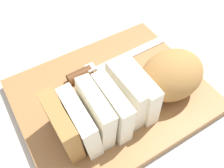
{
  "coord_description": "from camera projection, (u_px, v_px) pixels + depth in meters",
  "views": [
    {
      "loc": [
        0.16,
        0.25,
        0.44
      ],
      "look_at": [
        0.0,
        0.0,
        0.05
      ],
      "focal_mm": 39.01,
      "sensor_mm": 36.0,
      "label": 1
    }
  ],
  "objects": [
    {
      "name": "bread_knife",
      "position": [
        95.0,
        69.0,
        0.54
      ],
      "size": [
        0.28,
        0.03,
        0.02
      ],
      "rotation": [
        0.0,
        0.0,
        3.16
      ],
      "color": "silver",
      "rests_on": "cutting_board"
    },
    {
      "name": "cutting_board",
      "position": [
        112.0,
        96.0,
        0.52
      ],
      "size": [
        0.38,
        0.31,
        0.02
      ],
      "primitive_type": "cube",
      "rotation": [
        0.0,
        0.0,
        0.0
      ],
      "color": "#9E6B3D",
      "rests_on": "ground_plane"
    },
    {
      "name": "ground_plane",
      "position": [
        112.0,
        99.0,
        0.53
      ],
      "size": [
        3.0,
        3.0,
        0.0
      ],
      "primitive_type": "plane",
      "color": "beige"
    },
    {
      "name": "crumb_near_knife",
      "position": [
        130.0,
        79.0,
        0.53
      ],
      "size": [
        0.0,
        0.0,
        0.0
      ],
      "primitive_type": "sphere",
      "color": "tan",
      "rests_on": "cutting_board"
    },
    {
      "name": "bread_loaf",
      "position": [
        137.0,
        92.0,
        0.45
      ],
      "size": [
        0.31,
        0.12,
        0.1
      ],
      "rotation": [
        0.0,
        0.0,
        -0.01
      ],
      "color": "#A8753D",
      "rests_on": "cutting_board"
    },
    {
      "name": "crumb_near_loaf",
      "position": [
        106.0,
        86.0,
        0.52
      ],
      "size": [
        0.0,
        0.0,
        0.0
      ],
      "primitive_type": "sphere",
      "color": "tan",
      "rests_on": "cutting_board"
    }
  ]
}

